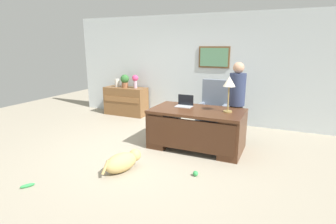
{
  "coord_description": "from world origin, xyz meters",
  "views": [
    {
      "loc": [
        2.22,
        -4.03,
        1.95
      ],
      "look_at": [
        0.28,
        0.3,
        0.75
      ],
      "focal_mm": 28.45,
      "sensor_mm": 36.0,
      "label": 1
    }
  ],
  "objects": [
    {
      "name": "person_standing",
      "position": [
        1.35,
        1.25,
        0.84
      ],
      "size": [
        0.32,
        0.32,
        1.63
      ],
      "color": "#262323",
      "rests_on": "ground_plane"
    },
    {
      "name": "ground_plane",
      "position": [
        0.0,
        0.0,
        0.0
      ],
      "size": [
        12.0,
        12.0,
        0.0
      ],
      "primitive_type": "plane",
      "color": "#9E937F"
    },
    {
      "name": "dog_toy_ball",
      "position": [
        1.09,
        -0.47,
        0.04
      ],
      "size": [
        0.08,
        0.08,
        0.08
      ],
      "primitive_type": "sphere",
      "color": "green",
      "rests_on": "ground_plane"
    },
    {
      "name": "armchair",
      "position": [
        0.79,
        1.65,
        0.52
      ],
      "size": [
        0.6,
        0.59,
        1.2
      ],
      "color": "slate",
      "rests_on": "ground_plane"
    },
    {
      "name": "desk_lamp",
      "position": [
        1.29,
        0.71,
        1.28
      ],
      "size": [
        0.22,
        0.22,
        0.65
      ],
      "color": "#9E8447",
      "rests_on": "desk"
    },
    {
      "name": "dog_toy_bone",
      "position": [
        -0.97,
        -1.76,
        0.03
      ],
      "size": [
        0.14,
        0.19,
        0.05
      ],
      "primitive_type": "ellipsoid",
      "rotation": [
        0.0,
        0.0,
        1.02
      ],
      "color": "green",
      "rests_on": "ground_plane"
    },
    {
      "name": "credenza",
      "position": [
        -1.91,
        2.25,
        0.39
      ],
      "size": [
        1.21,
        0.5,
        0.79
      ],
      "color": "brown",
      "rests_on": "ground_plane"
    },
    {
      "name": "laptop",
      "position": [
        0.41,
        0.82,
        0.82
      ],
      "size": [
        0.32,
        0.22,
        0.22
      ],
      "color": "#B2B5BA",
      "rests_on": "desk"
    },
    {
      "name": "vase_with_flowers",
      "position": [
        -1.58,
        2.25,
        1.01
      ],
      "size": [
        0.17,
        0.17,
        0.36
      ],
      "color": "#C2A4B9",
      "rests_on": "credenza"
    },
    {
      "name": "vase_empty",
      "position": [
        -2.18,
        2.25,
        0.9
      ],
      "size": [
        0.13,
        0.13,
        0.22
      ],
      "primitive_type": "cylinder",
      "color": "silver",
      "rests_on": "credenza"
    },
    {
      "name": "dog_lying",
      "position": [
        -0.02,
        -0.77,
        0.16
      ],
      "size": [
        0.48,
        0.72,
        0.3
      ],
      "color": "tan",
      "rests_on": "ground_plane"
    },
    {
      "name": "potted_plant",
      "position": [
        -1.92,
        2.25,
        0.98
      ],
      "size": [
        0.24,
        0.24,
        0.36
      ],
      "color": "brown",
      "rests_on": "credenza"
    },
    {
      "name": "back_wall",
      "position": [
        0.0,
        2.6,
        1.35
      ],
      "size": [
        7.0,
        0.16,
        2.7
      ],
      "color": "silver",
      "rests_on": "ground_plane"
    },
    {
      "name": "desk",
      "position": [
        0.73,
        0.63,
        0.41
      ],
      "size": [
        1.74,
        0.97,
        0.76
      ],
      "color": "#4C2B19",
      "rests_on": "ground_plane"
    }
  ]
}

